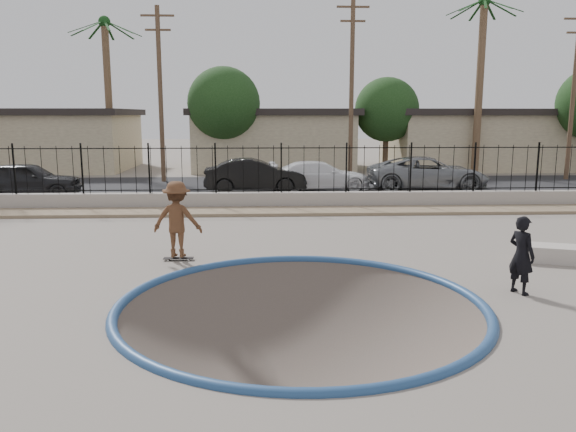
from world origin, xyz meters
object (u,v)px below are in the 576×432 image
(car_a, at_px, (27,180))
(car_d, at_px, (428,173))
(videographer, at_px, (521,255))
(skater, at_px, (177,223))
(car_b, at_px, (255,176))
(car_c, at_px, (320,176))
(skateboard, at_px, (179,258))
(concrete_ledge, at_px, (552,254))

(car_a, xyz_separation_m, car_d, (17.93, 1.60, 0.02))
(videographer, height_order, car_a, videographer)
(skater, xyz_separation_m, car_b, (1.73, 12.07, -0.14))
(car_a, height_order, car_d, car_d)
(skater, relative_size, car_c, 0.40)
(skateboard, xyz_separation_m, car_a, (-8.05, 10.92, 0.74))
(skateboard, height_order, concrete_ledge, concrete_ledge)
(skater, relative_size, car_b, 0.40)
(car_b, distance_m, car_d, 8.16)
(skater, xyz_separation_m, videographer, (7.24, -2.92, -0.14))
(videographer, bearing_deg, car_b, -6.38)
(concrete_ledge, distance_m, car_c, 13.78)
(car_b, bearing_deg, videographer, -163.07)
(car_a, relative_size, car_b, 0.97)
(car_a, bearing_deg, car_d, -89.32)
(skater, xyz_separation_m, concrete_ledge, (9.17, -0.53, -0.73))
(car_d, bearing_deg, videographer, 172.09)
(skater, bearing_deg, car_d, -120.83)
(skateboard, relative_size, videographer, 0.47)
(car_b, relative_size, car_d, 0.82)
(skater, distance_m, car_d, 15.95)
(car_a, relative_size, car_c, 0.95)
(skateboard, height_order, videographer, videographer)
(skater, relative_size, car_d, 0.33)
(skateboard, height_order, car_b, car_b)
(videographer, height_order, concrete_ledge, videographer)
(car_b, xyz_separation_m, car_c, (3.02, 0.45, -0.08))
(skater, bearing_deg, car_b, -90.70)
(skateboard, xyz_separation_m, car_c, (4.75, 12.52, 0.67))
(car_a, bearing_deg, skater, -148.02)
(concrete_ledge, xyz_separation_m, car_a, (-17.22, 11.45, 0.60))
(car_b, bearing_deg, skater, 168.57)
(skateboard, distance_m, car_d, 15.97)
(concrete_ledge, bearing_deg, car_c, 108.69)
(concrete_ledge, relative_size, car_b, 0.35)
(car_a, height_order, car_c, car_a)
(skater, height_order, car_a, skater)
(concrete_ledge, distance_m, car_b, 14.64)
(videographer, height_order, car_b, videographer)
(skateboard, relative_size, car_c, 0.16)
(videographer, distance_m, car_d, 15.66)
(car_d, bearing_deg, car_a, 96.89)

